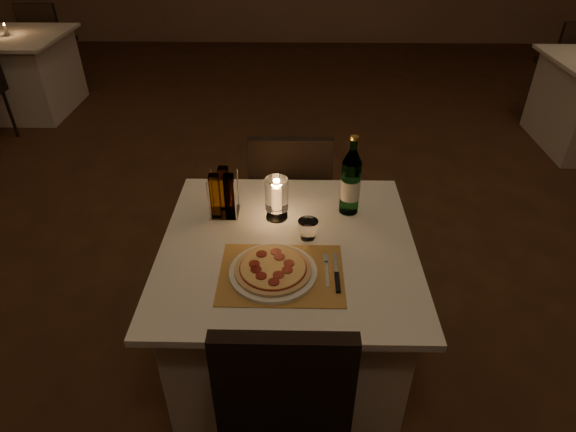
{
  "coord_description": "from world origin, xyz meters",
  "views": [
    {
      "loc": [
        -0.09,
        -2.23,
        1.91
      ],
      "look_at": [
        -0.12,
        -0.71,
        0.86
      ],
      "focal_mm": 30.0,
      "sensor_mm": 36.0,
      "label": 1
    }
  ],
  "objects_px": {
    "pizza": "(273,268)",
    "tumbler": "(308,229)",
    "hurricane_candle": "(277,195)",
    "water_bottle": "(351,183)",
    "neighbor_table_left": "(20,74)",
    "plate": "(273,272)",
    "main_table": "(288,310)",
    "chair_far": "(291,190)"
  },
  "relations": [
    {
      "from": "chair_far",
      "to": "plate",
      "type": "bearing_deg",
      "value": -93.2
    },
    {
      "from": "tumbler",
      "to": "neighbor_table_left",
      "type": "distance_m",
      "value": 4.17
    },
    {
      "from": "plate",
      "to": "pizza",
      "type": "xyz_separation_m",
      "value": [
        -0.0,
        0.0,
        0.02
      ]
    },
    {
      "from": "water_bottle",
      "to": "pizza",
      "type": "bearing_deg",
      "value": -126.34
    },
    {
      "from": "chair_far",
      "to": "tumbler",
      "type": "distance_m",
      "value": 0.71
    },
    {
      "from": "tumbler",
      "to": "hurricane_candle",
      "type": "relative_size",
      "value": 0.43
    },
    {
      "from": "neighbor_table_left",
      "to": "pizza",
      "type": "bearing_deg",
      "value": -51.34
    },
    {
      "from": "pizza",
      "to": "tumbler",
      "type": "relative_size",
      "value": 3.48
    },
    {
      "from": "main_table",
      "to": "chair_far",
      "type": "relative_size",
      "value": 1.11
    },
    {
      "from": "water_bottle",
      "to": "neighbor_table_left",
      "type": "relative_size",
      "value": 0.35
    },
    {
      "from": "neighbor_table_left",
      "to": "water_bottle",
      "type": "bearing_deg",
      "value": -44.38
    },
    {
      "from": "main_table",
      "to": "neighbor_table_left",
      "type": "distance_m",
      "value": 4.13
    },
    {
      "from": "main_table",
      "to": "pizza",
      "type": "bearing_deg",
      "value": -105.58
    },
    {
      "from": "main_table",
      "to": "water_bottle",
      "type": "relative_size",
      "value": 2.83
    },
    {
      "from": "tumbler",
      "to": "hurricane_candle",
      "type": "height_order",
      "value": "hurricane_candle"
    },
    {
      "from": "hurricane_candle",
      "to": "neighbor_table_left",
      "type": "bearing_deg",
      "value": 131.95
    },
    {
      "from": "chair_far",
      "to": "tumbler",
      "type": "xyz_separation_m",
      "value": [
        0.08,
        -0.67,
        0.23
      ]
    },
    {
      "from": "plate",
      "to": "neighbor_table_left",
      "type": "relative_size",
      "value": 0.32
    },
    {
      "from": "main_table",
      "to": "hurricane_candle",
      "type": "relative_size",
      "value": 5.37
    },
    {
      "from": "tumbler",
      "to": "water_bottle",
      "type": "xyz_separation_m",
      "value": [
        0.18,
        0.19,
        0.1
      ]
    },
    {
      "from": "main_table",
      "to": "pizza",
      "type": "relative_size",
      "value": 3.57
    },
    {
      "from": "plate",
      "to": "water_bottle",
      "type": "xyz_separation_m",
      "value": [
        0.31,
        0.42,
        0.13
      ]
    },
    {
      "from": "pizza",
      "to": "chair_far",
      "type": "bearing_deg",
      "value": 86.79
    },
    {
      "from": "neighbor_table_left",
      "to": "main_table",
      "type": "bearing_deg",
      "value": -49.24
    },
    {
      "from": "chair_far",
      "to": "plate",
      "type": "height_order",
      "value": "chair_far"
    },
    {
      "from": "tumbler",
      "to": "main_table",
      "type": "bearing_deg",
      "value": -151.05
    },
    {
      "from": "tumbler",
      "to": "water_bottle",
      "type": "relative_size",
      "value": 0.23
    },
    {
      "from": "plate",
      "to": "hurricane_candle",
      "type": "bearing_deg",
      "value": 90.08
    },
    {
      "from": "main_table",
      "to": "tumbler",
      "type": "distance_m",
      "value": 0.42
    },
    {
      "from": "plate",
      "to": "neighbor_table_left",
      "type": "distance_m",
      "value": 4.26
    },
    {
      "from": "pizza",
      "to": "plate",
      "type": "bearing_deg",
      "value": -11.37
    },
    {
      "from": "plate",
      "to": "pizza",
      "type": "bearing_deg",
      "value": 168.63
    },
    {
      "from": "plate",
      "to": "tumbler",
      "type": "bearing_deg",
      "value": 60.08
    },
    {
      "from": "main_table",
      "to": "tumbler",
      "type": "relative_size",
      "value": 12.44
    },
    {
      "from": "water_bottle",
      "to": "tumbler",
      "type": "bearing_deg",
      "value": -132.57
    },
    {
      "from": "pizza",
      "to": "water_bottle",
      "type": "relative_size",
      "value": 0.79
    },
    {
      "from": "hurricane_candle",
      "to": "water_bottle",
      "type": "bearing_deg",
      "value": 9.95
    },
    {
      "from": "plate",
      "to": "tumbler",
      "type": "height_order",
      "value": "tumbler"
    },
    {
      "from": "pizza",
      "to": "tumbler",
      "type": "xyz_separation_m",
      "value": [
        0.13,
        0.22,
        0.01
      ]
    },
    {
      "from": "hurricane_candle",
      "to": "neighbor_table_left",
      "type": "distance_m",
      "value": 3.99
    },
    {
      "from": "chair_far",
      "to": "water_bottle",
      "type": "height_order",
      "value": "water_bottle"
    },
    {
      "from": "main_table",
      "to": "hurricane_candle",
      "type": "distance_m",
      "value": 0.51
    }
  ]
}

